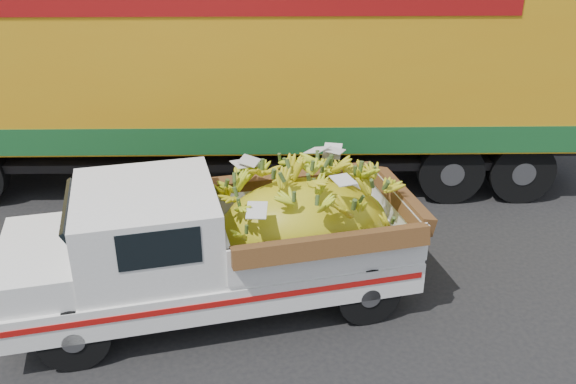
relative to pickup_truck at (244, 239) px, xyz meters
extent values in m
plane|color=black|center=(-0.36, -0.78, -0.93)|extent=(100.00, 100.00, 0.00)
cube|color=gray|center=(-0.36, 6.31, -0.86)|extent=(60.00, 0.25, 0.15)
cube|color=gray|center=(-0.36, 8.41, -0.86)|extent=(60.00, 4.00, 0.14)
cylinder|color=black|center=(-1.99, -0.96, -0.53)|extent=(0.82, 0.31, 0.80)
cylinder|color=black|center=(-2.14, 0.57, -0.53)|extent=(0.82, 0.31, 0.80)
cylinder|color=black|center=(1.46, -0.63, -0.53)|extent=(0.82, 0.31, 0.80)
cylinder|color=black|center=(1.31, 0.90, -0.53)|extent=(0.82, 0.31, 0.80)
cube|color=silver|center=(-0.39, -0.04, -0.35)|extent=(5.09, 2.25, 0.41)
cube|color=#A50F0C|center=(-0.31, -0.93, -0.28)|extent=(4.82, 0.47, 0.07)
cube|color=silver|center=(-2.81, -0.27, -0.46)|extent=(0.27, 1.75, 0.15)
cube|color=silver|center=(-2.41, -0.23, 0.05)|extent=(1.05, 1.76, 0.38)
cube|color=silver|center=(-1.15, -0.11, 0.33)|extent=(1.79, 1.86, 0.95)
cube|color=black|center=(-0.96, -0.96, 0.51)|extent=(0.89, 0.10, 0.44)
cube|color=silver|center=(0.86, 0.08, 0.12)|extent=(2.58, 2.01, 0.54)
ellipsoid|color=gold|center=(0.76, 0.07, 0.01)|extent=(2.31, 1.63, 1.35)
cylinder|color=black|center=(4.88, 2.26, -0.38)|extent=(1.13, 0.46, 1.10)
cylinder|color=black|center=(5.14, 4.25, -0.38)|extent=(1.13, 0.46, 1.10)
cylinder|color=black|center=(3.69, 2.42, -0.38)|extent=(1.13, 0.46, 1.10)
cylinder|color=black|center=(3.95, 4.40, -0.38)|extent=(1.13, 0.46, 1.10)
cylinder|color=black|center=(-3.98, 5.43, -0.38)|extent=(1.13, 0.46, 1.10)
cube|color=black|center=(0.35, 3.86, -0.15)|extent=(12.03, 2.54, 0.36)
cube|color=#C28912|center=(0.35, 3.86, 1.45)|extent=(11.98, 3.99, 2.84)
cube|color=#175123|center=(0.35, 3.86, 0.28)|extent=(12.05, 4.02, 0.45)
cube|color=maroon|center=(0.19, 2.61, 2.42)|extent=(8.33, 1.10, 0.35)
camera|label=1|loc=(-0.46, -6.95, 4.05)|focal=40.00mm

